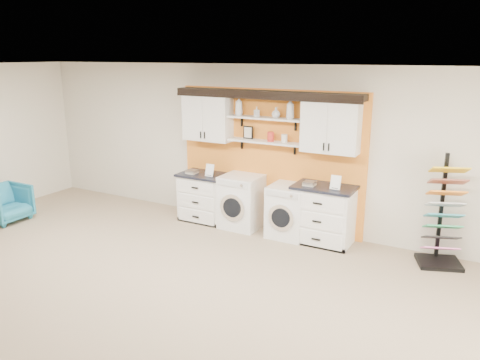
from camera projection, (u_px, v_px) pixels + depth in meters
The scene contains 22 objects.
floor at pixel (110, 337), 5.05m from camera, with size 10.00×10.00×0.00m, color gray.
ceiling at pixel (89, 72), 4.32m from camera, with size 10.00×10.00×0.00m, color white.
wall_back at pixel (270, 147), 8.07m from camera, with size 10.00×10.00×0.00m, color beige.
accent_panel at pixel (269, 159), 8.09m from camera, with size 3.40×0.07×2.40m, color orange.
upper_cabinet_left at pixel (208, 117), 8.29m from camera, with size 0.90×0.35×0.84m.
upper_cabinet_right at pixel (331, 126), 7.24m from camera, with size 0.90×0.35×0.84m.
shelf_lower at pixel (265, 142), 7.87m from camera, with size 1.32×0.28×0.03m, color white.
shelf_upper at pixel (265, 118), 7.76m from camera, with size 1.32×0.28×0.03m, color white.
crown_molding at pixel (266, 94), 7.67m from camera, with size 3.30×0.41×0.13m.
picture_frame at pixel (248, 132), 8.04m from camera, with size 0.18×0.02×0.22m.
canister_red at pixel (271, 137), 7.79m from camera, with size 0.11×0.11×0.16m, color red.
canister_cream at pixel (284, 139), 7.68m from camera, with size 0.10×0.10×0.14m, color silver.
base_cabinet_left at pixel (205, 197), 8.54m from camera, with size 0.89×0.66×0.87m.
base_cabinet_right at pixel (323, 214), 7.48m from camera, with size 0.97×0.66×0.95m.
washer at pixel (242, 201), 8.17m from camera, with size 0.67×0.71×0.93m.
dryer at pixel (289, 211), 7.76m from camera, with size 0.63×0.71×0.88m.
sample_rack at pixel (442, 230), 6.69m from camera, with size 0.72×0.66×1.62m.
armchair at pixel (6, 203), 8.50m from camera, with size 0.71×0.73×0.66m, color teal.
soap_bottle_a at pixel (239, 106), 7.95m from camera, with size 0.13×0.13×0.33m, color silver.
soap_bottle_b at pixel (257, 112), 7.81m from camera, with size 0.07×0.08×0.17m, color silver.
soap_bottle_c at pixel (276, 113), 7.65m from camera, with size 0.14×0.14×0.18m, color silver.
soap_bottle_d at pixel (290, 108), 7.51m from camera, with size 0.13×0.13×0.34m, color silver.
Camera 1 is at (3.35, -3.21, 2.96)m, focal length 35.00 mm.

